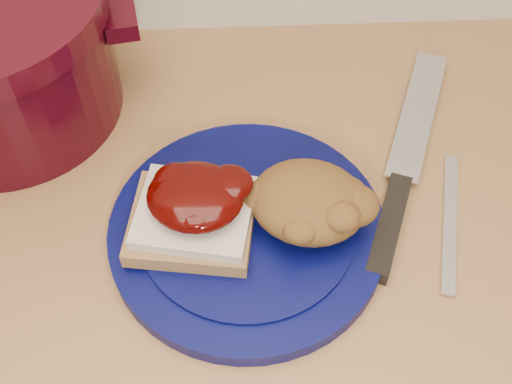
{
  "coord_description": "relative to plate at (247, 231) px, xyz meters",
  "views": [
    {
      "loc": [
        0.05,
        1.09,
        1.46
      ],
      "look_at": [
        0.07,
        1.48,
        0.95
      ],
      "focal_mm": 45.0,
      "sensor_mm": 36.0,
      "label": 1
    }
  ],
  "objects": [
    {
      "name": "sandwich",
      "position": [
        -0.05,
        -0.0,
        0.04
      ],
      "size": [
        0.14,
        0.12,
        0.06
      ],
      "rotation": [
        0.0,
        0.0,
        -0.25
      ],
      "color": "olive",
      "rests_on": "plate"
    },
    {
      "name": "plate",
      "position": [
        0.0,
        0.0,
        0.0
      ],
      "size": [
        0.35,
        0.35,
        0.02
      ],
      "primitive_type": "cylinder",
      "rotation": [
        0.0,
        0.0,
        -0.25
      ],
      "color": "#04063B",
      "rests_on": "wood_countertop"
    },
    {
      "name": "base_cabinet",
      "position": [
        -0.06,
        0.04,
        -0.48
      ],
      "size": [
        4.0,
        0.6,
        0.86
      ],
      "primitive_type": "cube",
      "color": "beige",
      "rests_on": "floor"
    },
    {
      "name": "butter_knife",
      "position": [
        0.22,
        0.01,
        -0.01
      ],
      "size": [
        0.06,
        0.18,
        0.0
      ],
      "primitive_type": "cube",
      "rotation": [
        0.0,
        0.0,
        1.33
      ],
      "color": "silver",
      "rests_on": "wood_countertop"
    },
    {
      "name": "chef_knife",
      "position": [
        0.16,
        0.04,
        0.0
      ],
      "size": [
        0.15,
        0.33,
        0.02
      ],
      "rotation": [
        0.0,
        0.0,
        1.2
      ],
      "color": "black",
      "rests_on": "wood_countertop"
    },
    {
      "name": "stuffing_mound",
      "position": [
        0.06,
        0.0,
        0.04
      ],
      "size": [
        0.14,
        0.13,
        0.06
      ],
      "primitive_type": "ellipsoid",
      "rotation": [
        0.0,
        0.0,
        -0.25
      ],
      "color": "brown",
      "rests_on": "plate"
    }
  ]
}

